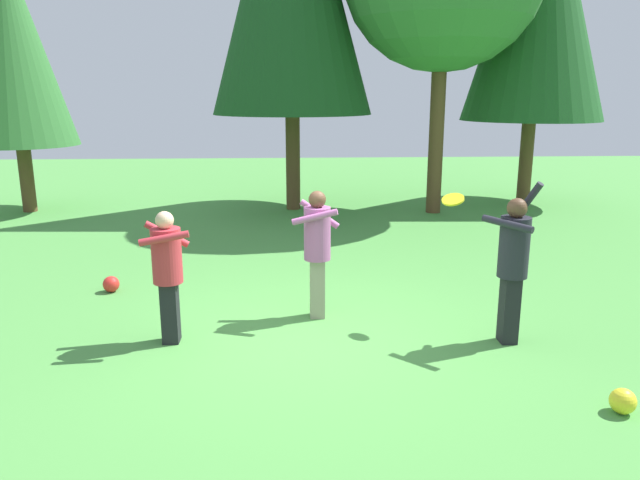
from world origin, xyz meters
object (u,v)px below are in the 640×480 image
object	(u,v)px
person_thrower	(513,258)
tree_far_left	(11,44)
person_catcher	(317,244)
ball_yellow	(623,401)
person_bystander	(167,267)
ball_red	(111,284)
frisbee	(453,199)

from	to	relation	value
person_thrower	tree_far_left	size ratio (longest dim) A/B	0.30
person_catcher	ball_yellow	bearing A→B (deg)	-32.95
person_thrower	person_bystander	size ratio (longest dim) A/B	1.21
ball_red	person_bystander	bearing A→B (deg)	-56.94
person_thrower	person_bystander	bearing A→B (deg)	44.64
person_catcher	ball_yellow	world-z (taller)	person_catcher
tree_far_left	ball_red	bearing A→B (deg)	-59.58
person_thrower	person_catcher	bearing A→B (deg)	24.53
ball_red	ball_yellow	xyz separation A→B (m)	(5.63, -3.73, 0.00)
person_bystander	ball_yellow	bearing A→B (deg)	-29.66
tree_far_left	frisbee	bearing A→B (deg)	-43.18
tree_far_left	person_thrower	bearing A→B (deg)	-43.49
person_thrower	ball_red	xyz separation A→B (m)	(-5.15, 2.09, -0.90)
person_thrower	frisbee	size ratio (longest dim) A/B	5.08
frisbee	ball_red	bearing A→B (deg)	162.24
person_thrower	person_catcher	xyz separation A→B (m)	(-2.18, 0.94, -0.04)
ball_red	ball_yellow	bearing A→B (deg)	-33.57
ball_red	frisbee	bearing A→B (deg)	-17.76
person_thrower	ball_red	distance (m)	5.63
person_catcher	frisbee	bearing A→B (deg)	-0.00
frisbee	ball_yellow	size ratio (longest dim) A/B	1.57
person_thrower	person_catcher	distance (m)	2.38
person_bystander	frisbee	size ratio (longest dim) A/B	4.19
frisbee	ball_red	xyz separation A→B (m)	(-4.59, 1.47, -1.47)
person_catcher	tree_far_left	bearing A→B (deg)	143.03
person_thrower	ball_red	world-z (taller)	person_thrower
person_catcher	ball_red	size ratio (longest dim) A/B	7.00
person_thrower	person_bystander	world-z (taller)	person_thrower
frisbee	ball_red	world-z (taller)	frisbee
person_catcher	tree_far_left	size ratio (longest dim) A/B	0.26
person_thrower	ball_red	size ratio (longest dim) A/B	7.97
person_thrower	ball_yellow	size ratio (longest dim) A/B	7.96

